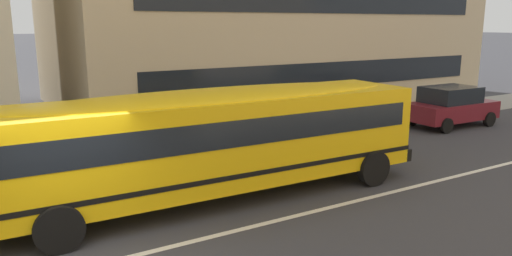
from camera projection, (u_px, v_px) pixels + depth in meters
sidewalk_far at (30, 166)px, 14.37m from camera, size 120.00×3.00×0.01m
school_bus at (211, 136)px, 11.40m from camera, size 11.91×3.00×2.65m
parked_car_maroon_past_driveway at (451, 106)px, 19.82m from camera, size 3.94×1.96×1.64m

